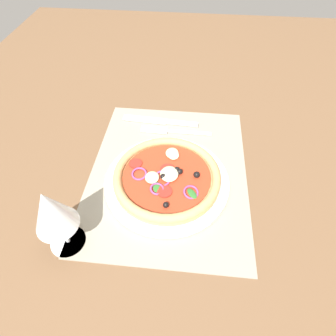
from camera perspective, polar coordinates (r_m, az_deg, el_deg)
name	(u,v)px	position (r cm, az deg, el deg)	size (l,w,h in cm)	color
ground_plane	(168,175)	(63.07, 0.09, -1.55)	(190.00, 140.00, 2.40)	brown
placemat	(168,171)	(62.00, 0.10, -0.73)	(44.30, 34.54, 0.40)	gray
plate	(167,181)	(59.23, -0.24, -2.74)	(26.48, 26.48, 1.15)	silver
pizza	(167,176)	(57.94, -0.25, -1.70)	(22.54, 22.54, 2.67)	tan
fork	(172,131)	(71.09, 0.80, 7.65)	(2.26, 18.02, 0.44)	silver
knife	(159,121)	(74.14, -1.77, 9.68)	(2.93, 20.06, 0.62)	silver
wine_glass	(51,212)	(47.63, -22.94, -8.33)	(7.20, 7.20, 14.90)	silver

